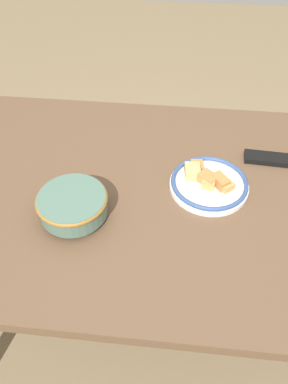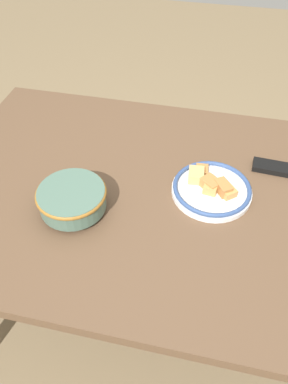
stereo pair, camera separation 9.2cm
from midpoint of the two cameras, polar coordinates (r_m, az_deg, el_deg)
ground_plane at (r=1.85m, az=4.38°, el=-17.22°), size 8.00×8.00×0.00m
dining_table at (r=1.27m, az=6.13°, el=-2.61°), size 1.58×0.99×0.78m
noodle_bowl at (r=1.13m, az=-8.64°, el=-1.08°), size 0.21×0.21×0.08m
food_plate at (r=1.22m, az=12.38°, el=0.46°), size 0.26×0.26×0.05m
tv_remote at (r=1.37m, az=22.02°, el=3.20°), size 0.19×0.07×0.02m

